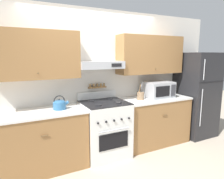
# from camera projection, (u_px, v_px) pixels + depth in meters

# --- Properties ---
(ground_plane) EXTENTS (16.00, 16.00, 0.00)m
(ground_plane) POSITION_uv_depth(u_px,v_px,m) (113.00, 163.00, 3.28)
(ground_plane) COLOR #B2A38E
(wall_back) EXTENTS (5.20, 0.46, 2.55)m
(wall_back) POSITION_uv_depth(u_px,v_px,m) (98.00, 71.00, 3.59)
(wall_back) COLOR silver
(wall_back) RESTS_ON ground_plane
(counter_left) EXTENTS (1.32, 0.67, 0.92)m
(counter_left) POSITION_uv_depth(u_px,v_px,m) (42.00, 140.00, 3.04)
(counter_left) COLOR olive
(counter_left) RESTS_ON ground_plane
(counter_right) EXTENTS (1.40, 0.67, 0.92)m
(counter_right) POSITION_uv_depth(u_px,v_px,m) (153.00, 120.00, 3.98)
(counter_right) COLOR olive
(counter_right) RESTS_ON ground_plane
(stove_range) EXTENTS (0.75, 0.73, 1.09)m
(stove_range) POSITION_uv_depth(u_px,v_px,m) (105.00, 129.00, 3.47)
(stove_range) COLOR white
(stove_range) RESTS_ON ground_plane
(refrigerator) EXTENTS (0.72, 0.75, 1.80)m
(refrigerator) POSITION_uv_depth(u_px,v_px,m) (196.00, 94.00, 4.35)
(refrigerator) COLOR #232326
(refrigerator) RESTS_ON ground_plane
(tea_kettle) EXTENTS (0.25, 0.20, 0.22)m
(tea_kettle) POSITION_uv_depth(u_px,v_px,m) (60.00, 104.00, 3.07)
(tea_kettle) COLOR teal
(tea_kettle) RESTS_ON counter_left
(microwave) EXTENTS (0.54, 0.41, 0.31)m
(microwave) POSITION_uv_depth(u_px,v_px,m) (159.00, 90.00, 3.94)
(microwave) COLOR #ADAFB5
(microwave) RESTS_ON counter_right
(utensil_crock) EXTENTS (0.13, 0.13, 0.30)m
(utensil_crock) POSITION_uv_depth(u_px,v_px,m) (141.00, 96.00, 3.74)
(utensil_crock) COLOR #8E7051
(utensil_crock) RESTS_ON counter_right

